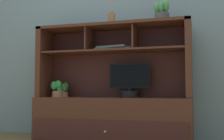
# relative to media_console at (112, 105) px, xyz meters

# --- Properties ---
(back_wall) EXTENTS (6.00, 0.02, 2.80)m
(back_wall) POSITION_rel_media_console_xyz_m (0.00, 0.24, 1.03)
(back_wall) COLOR gray
(back_wall) RESTS_ON ground
(media_console) EXTENTS (1.64, 0.47, 1.23)m
(media_console) POSITION_rel_media_console_xyz_m (0.00, 0.00, 0.00)
(media_console) COLOR #522A1C
(media_console) RESTS_ON ground
(tv_monitor) EXTENTS (0.43, 0.19, 0.36)m
(tv_monitor) POSITION_rel_media_console_xyz_m (0.19, 0.01, 0.23)
(tv_monitor) COLOR black
(tv_monitor) RESTS_ON media_console
(potted_orchid) EXTENTS (0.11, 0.12, 0.17)m
(potted_orchid) POSITION_rel_media_console_xyz_m (-0.57, 0.01, 0.17)
(potted_orchid) COLOR #AF6E4C
(potted_orchid) RESTS_ON media_console
(potted_fern) EXTENTS (0.15, 0.15, 0.18)m
(potted_fern) POSITION_rel_media_console_xyz_m (-0.62, -0.04, 0.17)
(potted_fern) COLOR #AB7050
(potted_fern) RESTS_ON media_console
(magazine_stack_left) EXTENTS (0.40, 0.26, 0.04)m
(magazine_stack_left) POSITION_rel_media_console_xyz_m (0.03, -0.02, 0.60)
(magazine_stack_left) COLOR #4B686B
(magazine_stack_left) RESTS_ON media_console
(diffuser_bottle) EXTENTS (0.08, 0.08, 0.28)m
(diffuser_bottle) POSITION_rel_media_console_xyz_m (0.00, -0.03, 0.92)
(diffuser_bottle) COLOR #956E46
(diffuser_bottle) RESTS_ON media_console
(potted_succulent) EXTENTS (0.17, 0.17, 0.23)m
(potted_succulent) POSITION_rel_media_console_xyz_m (0.53, -0.02, 0.95)
(potted_succulent) COLOR #50504D
(potted_succulent) RESTS_ON media_console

